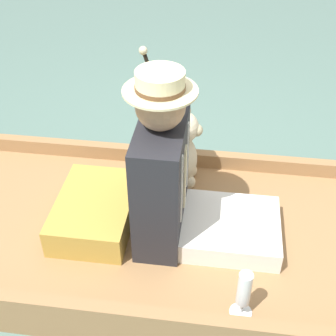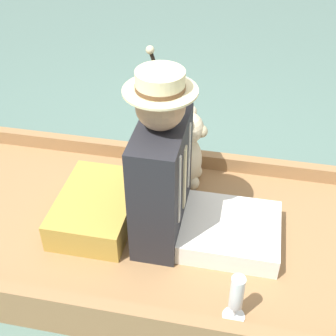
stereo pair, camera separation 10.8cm
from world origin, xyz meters
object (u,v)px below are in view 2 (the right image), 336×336
(wine_glass, at_px, (237,295))
(walking_cane, at_px, (167,102))
(teddy_bear, at_px, (188,150))
(seated_person, at_px, (178,183))

(wine_glass, relative_size, walking_cane, 0.32)
(wine_glass, bearing_deg, teddy_bear, -157.92)
(seated_person, distance_m, teddy_bear, 0.42)
(wine_glass, height_order, walking_cane, walking_cane)
(wine_glass, distance_m, walking_cane, 1.09)
(seated_person, height_order, teddy_bear, seated_person)
(teddy_bear, bearing_deg, wine_glass, 22.08)
(seated_person, xyz_separation_m, walking_cane, (-0.50, -0.15, 0.13))
(seated_person, xyz_separation_m, wine_glass, (0.43, 0.32, -0.17))
(wine_glass, bearing_deg, seated_person, -143.40)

